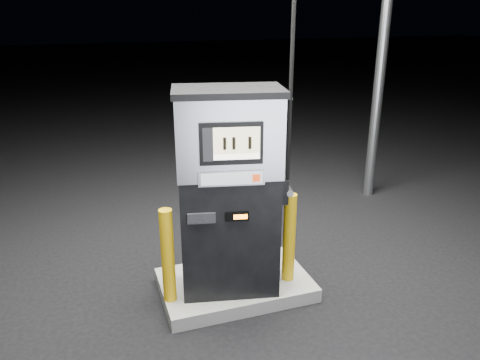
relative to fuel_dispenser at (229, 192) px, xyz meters
name	(u,v)px	position (x,y,z in m)	size (l,w,h in m)	color
ground	(235,291)	(0.09, 0.10, -1.23)	(80.00, 80.00, 0.00)	black
pump_island	(235,285)	(0.09, 0.10, -1.15)	(1.60, 1.00, 0.15)	#60605B
fuel_dispenser	(229,192)	(0.00, 0.00, 0.00)	(1.21, 0.82, 4.35)	black
bollard_left	(168,256)	(-0.65, -0.04, -0.58)	(0.13, 0.13, 0.99)	#D7A20B
bollard_right	(289,238)	(0.64, -0.07, -0.58)	(0.13, 0.13, 0.99)	#D7A20B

